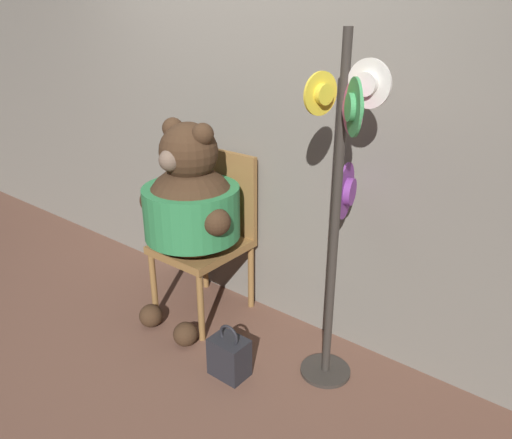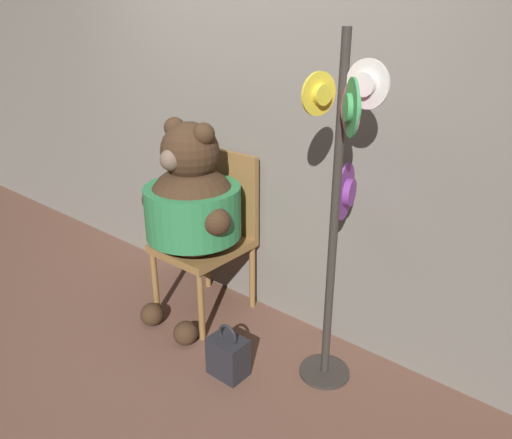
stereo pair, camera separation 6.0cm
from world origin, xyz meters
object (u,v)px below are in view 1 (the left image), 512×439
object	(u,v)px
hat_display_rack	(341,195)
chair	(211,230)
teddy_bear	(191,206)
handbag_on_ground	(229,356)

from	to	relation	value
hat_display_rack	chair	bearing A→B (deg)	172.60
teddy_bear	chair	bearing A→B (deg)	94.27
chair	teddy_bear	bearing A→B (deg)	-85.73
teddy_bear	handbag_on_ground	world-z (taller)	teddy_bear
teddy_bear	hat_display_rack	distance (m)	1.02
chair	handbag_on_ground	bearing A→B (deg)	-40.09
chair	handbag_on_ground	world-z (taller)	chair
chair	hat_display_rack	distance (m)	1.12
teddy_bear	hat_display_rack	world-z (taller)	hat_display_rack
chair	handbag_on_ground	size ratio (longest dim) A/B	3.28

